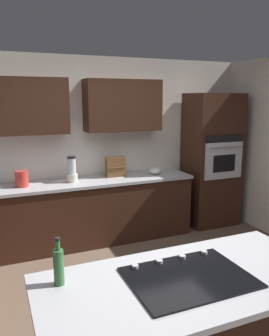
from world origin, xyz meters
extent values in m
plane|color=brown|center=(0.00, 0.00, 0.00)|extent=(14.00, 14.00, 0.00)
cube|color=white|center=(0.00, -2.10, 1.30)|extent=(6.00, 0.10, 2.60)
cube|color=#381E14|center=(-0.40, -1.88, 1.91)|extent=(1.10, 0.34, 0.72)
cube|color=#381E14|center=(0.95, -1.88, 1.91)|extent=(1.10, 0.34, 0.72)
cube|color=#381E14|center=(0.10, -1.72, 0.43)|extent=(2.80, 0.60, 0.86)
cube|color=#B2B2B7|center=(0.10, -1.72, 0.88)|extent=(2.84, 0.64, 0.04)
cube|color=#B2B2B7|center=(0.28, 1.06, 0.88)|extent=(1.91, 0.90, 0.04)
cube|color=#381E14|center=(-1.85, -1.72, 1.05)|extent=(0.80, 0.60, 2.09)
cube|color=silver|center=(-1.85, -1.41, 1.09)|extent=(0.66, 0.03, 0.56)
cube|color=black|center=(-1.85, -1.39, 1.05)|extent=(0.40, 0.01, 0.26)
cube|color=black|center=(-1.85, -1.41, 1.42)|extent=(0.66, 0.02, 0.11)
cylinder|color=silver|center=(-1.85, -1.37, 1.31)|extent=(0.56, 0.02, 0.02)
cube|color=black|center=(0.28, 1.06, 0.91)|extent=(0.76, 0.56, 0.01)
cylinder|color=#B2B2B7|center=(0.01, 0.83, 0.92)|extent=(0.04, 0.04, 0.02)
cylinder|color=#B2B2B7|center=(0.19, 0.83, 0.92)|extent=(0.04, 0.04, 0.02)
cylinder|color=#B2B2B7|center=(0.37, 0.83, 0.92)|extent=(0.04, 0.04, 0.02)
cylinder|color=#B2B2B7|center=(0.55, 0.83, 0.92)|extent=(0.04, 0.04, 0.02)
cylinder|color=beige|center=(0.40, -1.73, 0.96)|extent=(0.15, 0.15, 0.11)
cylinder|color=silver|center=(0.40, -1.73, 1.12)|extent=(0.11, 0.11, 0.22)
cylinder|color=black|center=(0.40, -1.73, 1.24)|extent=(0.12, 0.12, 0.03)
ellipsoid|color=white|center=(-0.85, -1.73, 0.95)|extent=(0.18, 0.18, 0.10)
cube|color=brown|center=(-0.25, -1.80, 1.04)|extent=(0.29, 0.10, 0.29)
cube|color=brown|center=(-0.25, -1.75, 1.04)|extent=(0.27, 0.02, 0.02)
cylinder|color=red|center=(1.05, -1.73, 1.00)|extent=(0.17, 0.17, 0.21)
cylinder|color=#336B38|center=(1.04, 0.81, 1.01)|extent=(0.06, 0.06, 0.22)
cylinder|color=#336B38|center=(1.04, 0.81, 1.15)|extent=(0.03, 0.03, 0.06)
cylinder|color=black|center=(1.04, 0.81, 1.19)|extent=(0.03, 0.03, 0.02)
camera|label=1|loc=(1.35, 2.72, 2.01)|focal=36.20mm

